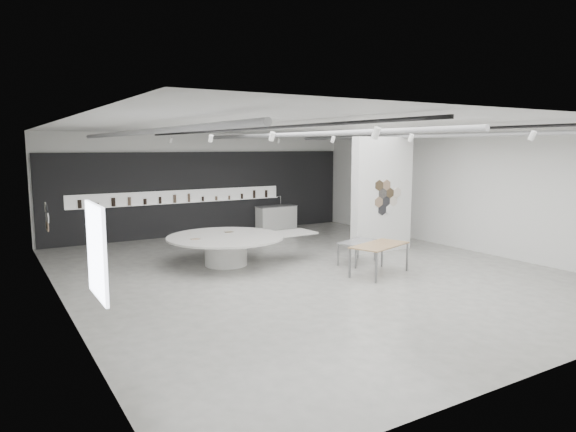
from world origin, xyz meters
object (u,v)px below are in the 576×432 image
partition_column (382,195)px  sample_table_wood (380,247)px  kitchen_counter (276,217)px  display_island (228,246)px  sample_table_stone (357,243)px

partition_column → sample_table_wood: partition_column is taller
partition_column → sample_table_wood: (-2.09, -2.29, -1.06)m
partition_column → kitchen_counter: (-0.66, 5.55, -1.33)m
display_island → kitchen_counter: size_ratio=2.56×
display_island → kitchen_counter: 6.47m
partition_column → kitchen_counter: bearing=96.8°
kitchen_counter → sample_table_wood: bearing=-101.9°
sample_table_stone → kitchen_counter: kitchen_counter is taller
partition_column → sample_table_stone: bearing=-151.0°
sample_table_wood → kitchen_counter: size_ratio=1.12×
partition_column → display_island: 5.19m
display_island → sample_table_wood: 4.19m
sample_table_stone → kitchen_counter: (1.11, 6.53, -0.12)m
sample_table_wood → partition_column: bearing=47.7°
display_island → partition_column: bearing=-10.4°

